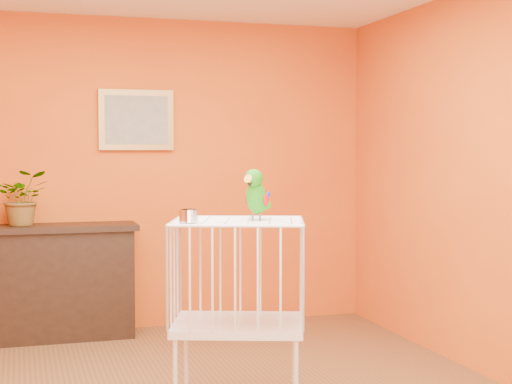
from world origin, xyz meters
name	(u,v)px	position (x,y,z in m)	size (l,w,h in m)	color
room_shell	(194,135)	(0.00, 0.00, 1.58)	(4.50, 4.50, 4.50)	#D45D13
console_cabinet	(59,282)	(-0.65, 2.03, 0.46)	(1.23, 0.44, 0.91)	black
potted_plant	(23,204)	(-0.92, 2.02, 1.08)	(0.39, 0.43, 0.34)	#26722D
framed_picture	(136,120)	(0.00, 2.22, 1.75)	(0.62, 0.04, 0.50)	#AB803D
birdcage	(238,315)	(0.22, -0.13, 0.57)	(0.85, 0.75, 1.10)	silver
feed_cup	(188,216)	(-0.08, -0.22, 1.15)	(0.10, 0.10, 0.07)	silver
parrot	(256,194)	(0.32, -0.14, 1.25)	(0.22, 0.22, 0.29)	#59544C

